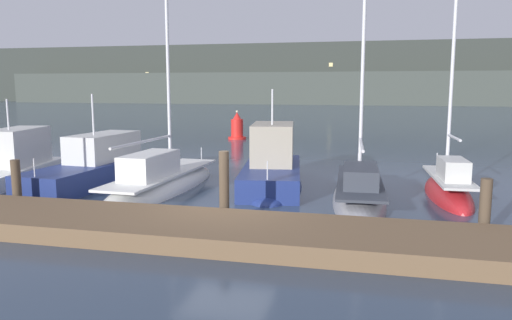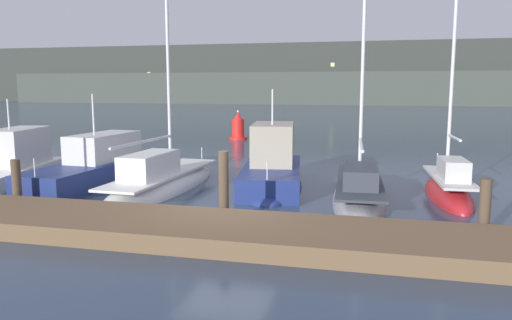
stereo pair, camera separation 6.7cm
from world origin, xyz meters
The scene contains 13 objects.
ground_plane centered at (0.00, 0.00, 0.00)m, with size 400.00×400.00×0.00m, color #2D3D51.
dock centered at (0.00, -1.79, 0.23)m, with size 36.49×2.80×0.45m, color brown.
mooring_pile_1 centered at (-6.72, -0.14, 0.76)m, with size 0.28×0.28×1.51m, color #4C3D2D.
mooring_pile_2 centered at (0.00, -0.14, 0.99)m, with size 0.28×0.28×1.99m, color #4C3D2D.
mooring_pile_3 centered at (6.72, -0.14, 0.76)m, with size 0.28×0.28×1.52m, color #4C3D2D.
motorboat_berth_2 centered at (-10.04, 3.65, 0.33)m, with size 3.24×7.13×3.91m.
motorboat_berth_3 centered at (-6.49, 3.91, 0.34)m, with size 2.55×7.58×4.03m.
sailboat_berth_4 centered at (-3.44, 3.33, 0.16)m, with size 2.11×8.26×11.12m.
motorboat_berth_5 centered at (0.27, 5.08, 0.45)m, with size 3.25×6.92×4.18m.
sailboat_berth_6 centered at (3.57, 3.31, 0.14)m, with size 2.09×7.26×10.42m.
sailboat_berth_7 centered at (6.50, 4.60, 0.16)m, with size 1.59×5.33×7.41m.
channel_buoy centered at (-5.62, 21.06, 0.77)m, with size 1.29×1.29×2.05m.
hillside_backdrop centered at (-1.01, 101.26, 6.01)m, with size 240.00×23.00×13.04m.
Camera 2 is at (4.11, -13.09, 3.75)m, focal length 35.00 mm.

